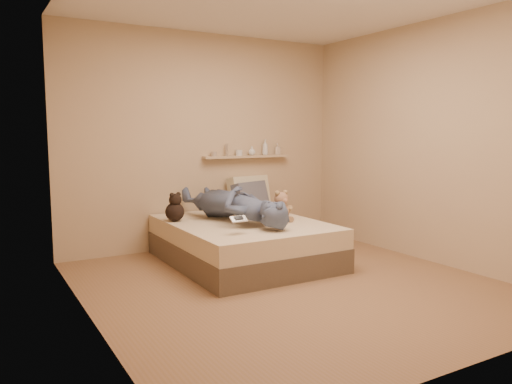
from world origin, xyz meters
TOP-DOWN VIEW (x-y plane):
  - room at (0.00, 0.00)m, footprint 3.80×3.80m
  - bed at (0.00, 0.93)m, footprint 1.50×1.90m
  - game_console at (-0.36, 0.35)m, footprint 0.17×0.08m
  - teddy_bear at (0.37, 0.75)m, footprint 0.28×0.27m
  - dark_plush at (-0.63, 1.31)m, footprint 0.21×0.21m
  - pillow_cream at (0.54, 1.76)m, footprint 0.58×0.32m
  - pillow_grey at (0.49, 1.62)m, footprint 0.55×0.38m
  - person at (-0.08, 0.99)m, footprint 0.80×1.69m
  - wall_shelf at (0.55, 1.84)m, footprint 1.20×0.12m
  - shelf_bottles at (0.68, 1.84)m, footprint 1.00×0.13m

SIDE VIEW (x-z plane):
  - bed at x=0.00m, z-range 0.00..0.45m
  - dark_plush at x=-0.63m, z-range 0.43..0.75m
  - teddy_bear at x=0.37m, z-range 0.42..0.76m
  - game_console at x=-0.36m, z-range 0.57..0.63m
  - pillow_grey at x=0.49m, z-range 0.44..0.80m
  - person at x=-0.08m, z-range 0.45..0.84m
  - pillow_cream at x=0.54m, z-range 0.44..0.86m
  - wall_shelf at x=0.55m, z-range 1.09..1.11m
  - shelf_bottles at x=0.68m, z-range 1.08..1.29m
  - room at x=0.00m, z-range -0.60..3.20m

